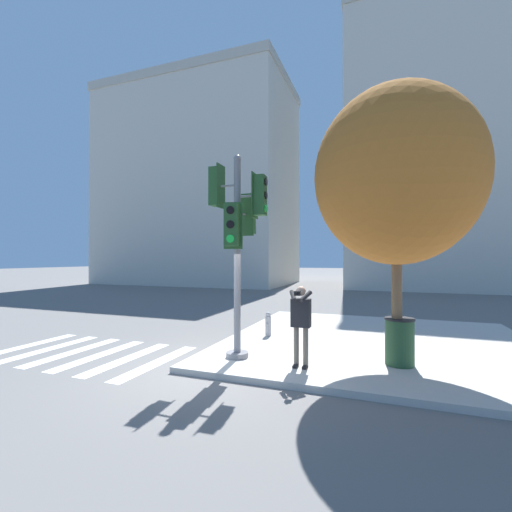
# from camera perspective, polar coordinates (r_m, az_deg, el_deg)

# --- Properties ---
(ground_plane) EXTENTS (160.00, 160.00, 0.00)m
(ground_plane) POSITION_cam_1_polar(r_m,az_deg,el_deg) (7.89, -8.88, -18.10)
(ground_plane) COLOR slate
(sidewalk_corner) EXTENTS (8.00, 8.00, 0.13)m
(sidewalk_corner) POSITION_cam_1_polar(r_m,az_deg,el_deg) (10.33, 19.44, -13.44)
(sidewalk_corner) COLOR #BCB7AD
(sidewalk_corner) RESTS_ON ground_plane
(crosswalk_stripes) EXTENTS (4.63, 2.88, 0.01)m
(crosswalk_stripes) POSITION_cam_1_polar(r_m,az_deg,el_deg) (9.93, -26.33, -14.33)
(crosswalk_stripes) COLOR silver
(crosswalk_stripes) RESTS_ON ground_plane
(traffic_signal_pole) EXTENTS (1.41, 1.41, 4.65)m
(traffic_signal_pole) POSITION_cam_1_polar(r_m,az_deg,el_deg) (7.88, -2.95, 4.83)
(traffic_signal_pole) COLOR slate
(traffic_signal_pole) RESTS_ON sidewalk_corner
(person_photographer) EXTENTS (0.50, 0.53, 1.68)m
(person_photographer) POSITION_cam_1_polar(r_m,az_deg,el_deg) (7.32, 7.48, -10.26)
(person_photographer) COLOR black
(person_photographer) RESTS_ON sidewalk_corner
(street_tree) EXTENTS (3.43, 3.43, 5.90)m
(street_tree) POSITION_cam_1_polar(r_m,az_deg,el_deg) (8.00, 22.37, 12.21)
(street_tree) COLOR brown
(street_tree) RESTS_ON sidewalk_corner
(fire_hydrant) EXTENTS (0.17, 0.23, 0.70)m
(fire_hydrant) POSITION_cam_1_polar(r_m,az_deg,el_deg) (10.18, 2.04, -11.26)
(fire_hydrant) COLOR #99999E
(fire_hydrant) RESTS_ON sidewalk_corner
(trash_bin) EXTENTS (0.62, 0.62, 0.99)m
(trash_bin) POSITION_cam_1_polar(r_m,az_deg,el_deg) (8.10, 22.82, -12.97)
(trash_bin) COLOR #234728
(trash_bin) RESTS_ON sidewalk_corner
(building_left) EXTENTS (18.01, 10.37, 19.03)m
(building_left) POSITION_cam_1_polar(r_m,az_deg,el_deg) (34.95, -9.43, 11.37)
(building_left) COLOR beige
(building_left) RESTS_ON ground_plane
(building_right) EXTENTS (16.84, 9.86, 22.49)m
(building_right) POSITION_cam_1_polar(r_m,az_deg,el_deg) (33.01, 30.30, 15.22)
(building_right) COLOR beige
(building_right) RESTS_ON ground_plane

